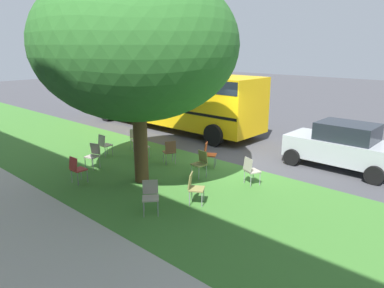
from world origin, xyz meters
TOP-DOWN VIEW (x-y plane):
  - ground at (0.00, 0.00)m, footprint 80.00×80.00m
  - grass_verge at (0.00, 3.20)m, footprint 48.00×6.00m
  - sidewalk_strip at (0.00, 7.60)m, footprint 48.00×2.80m
  - street_tree at (0.89, 3.61)m, footprint 5.99×5.99m
  - chair_0 at (1.46, 1.80)m, footprint 0.56×0.56m
  - chair_1 at (-1.51, 3.77)m, footprint 0.58×0.57m
  - chair_2 at (-0.25, 2.05)m, footprint 0.46×0.46m
  - chair_3 at (4.04, 2.87)m, footprint 0.42×0.43m
  - chair_4 at (-1.87, 1.55)m, footprint 0.54×0.55m
  - chair_5 at (-1.06, 4.95)m, footprint 0.59×0.59m
  - chair_6 at (3.14, 3.93)m, footprint 0.51×0.52m
  - chair_7 at (0.23, 1.07)m, footprint 0.57×0.57m
  - chair_8 at (2.85, 1.93)m, footprint 0.52×0.51m
  - chair_9 at (3.86, 1.46)m, footprint 0.54×0.54m
  - chair_10 at (2.23, 5.12)m, footprint 0.43×0.43m
  - parked_car at (-3.36, -1.95)m, footprint 3.70×1.92m
  - school_bus at (5.83, -2.47)m, footprint 10.40×2.80m

SIDE VIEW (x-z plane):
  - ground at x=0.00m, z-range 0.00..0.00m
  - grass_verge at x=0.00m, z-range 0.00..0.01m
  - sidewalk_strip at x=0.00m, z-range 0.00..0.01m
  - chair_0 at x=1.46m, z-range 0.08..0.96m
  - chair_1 at x=-1.51m, z-range 0.08..0.96m
  - chair_2 at x=-0.25m, z-range 0.08..0.96m
  - chair_3 at x=4.04m, z-range 0.08..0.96m
  - chair_4 at x=-1.87m, z-range 0.08..0.96m
  - chair_5 at x=-1.06m, z-range 0.08..0.96m
  - chair_6 at x=3.14m, z-range 0.08..0.96m
  - chair_7 at x=0.23m, z-range 0.08..0.96m
  - chair_8 at x=2.85m, z-range 0.08..0.96m
  - chair_9 at x=3.86m, z-range 0.08..0.96m
  - chair_10 at x=2.23m, z-range 0.08..0.96m
  - parked_car at x=-3.36m, z-range 0.01..1.66m
  - school_bus at x=5.83m, z-range 0.32..3.20m
  - street_tree at x=0.89m, z-range 1.00..7.43m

